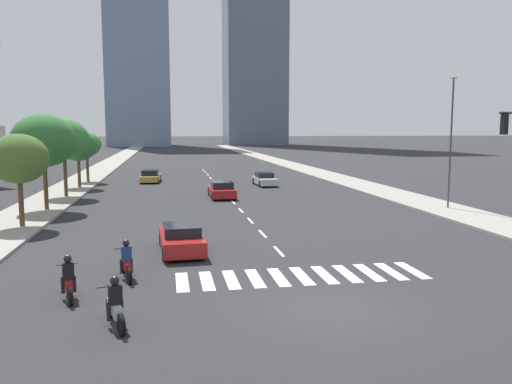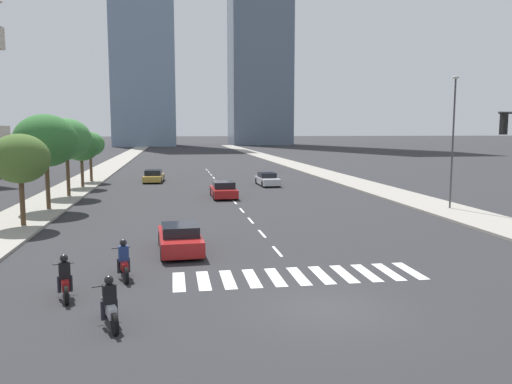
# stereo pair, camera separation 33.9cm
# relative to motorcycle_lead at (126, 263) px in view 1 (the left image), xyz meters

# --- Properties ---
(ground_plane) EXTENTS (800.00, 800.00, 0.00)m
(ground_plane) POSITION_rel_motorcycle_lead_xyz_m (6.52, -4.47, -0.58)
(ground_plane) COLOR #28282B
(sidewalk_east) EXTENTS (4.00, 260.00, 0.15)m
(sidewalk_east) POSITION_rel_motorcycle_lead_xyz_m (20.37, 25.53, -0.51)
(sidewalk_east) COLOR gray
(sidewalk_east) RESTS_ON ground
(sidewalk_west) EXTENTS (4.00, 260.00, 0.15)m
(sidewalk_west) POSITION_rel_motorcycle_lead_xyz_m (-7.33, 25.53, -0.51)
(sidewalk_west) COLOR gray
(sidewalk_west) RESTS_ON ground
(crosswalk_near) EXTENTS (9.45, 2.44, 0.01)m
(crosswalk_near) POSITION_rel_motorcycle_lead_xyz_m (6.52, -0.86, -0.58)
(crosswalk_near) COLOR silver
(crosswalk_near) RESTS_ON ground
(lane_divider_center) EXTENTS (0.14, 50.00, 0.01)m
(lane_divider_center) POSITION_rel_motorcycle_lead_xyz_m (6.52, 27.14, -0.58)
(lane_divider_center) COLOR silver
(lane_divider_center) RESTS_ON ground
(motorcycle_lead) EXTENTS (0.78, 2.21, 1.49)m
(motorcycle_lead) POSITION_rel_motorcycle_lead_xyz_m (0.00, 0.00, 0.00)
(motorcycle_lead) COLOR black
(motorcycle_lead) RESTS_ON ground
(motorcycle_trailing) EXTENTS (0.91, 2.04, 1.49)m
(motorcycle_trailing) POSITION_rel_motorcycle_lead_xyz_m (0.04, -4.78, 0.00)
(motorcycle_trailing) COLOR black
(motorcycle_trailing) RESTS_ON ground
(motorcycle_third) EXTENTS (0.83, 2.10, 1.49)m
(motorcycle_third) POSITION_rel_motorcycle_lead_xyz_m (-1.70, -2.04, 0.00)
(motorcycle_third) COLOR black
(motorcycle_third) RESTS_ON ground
(sedan_silver_0) EXTENTS (1.92, 4.44, 1.25)m
(sedan_silver_0) POSITION_rel_motorcycle_lead_xyz_m (11.14, 30.29, 0.00)
(sedan_silver_0) COLOR #B7BABF
(sedan_silver_0) RESTS_ON ground
(sedan_gold_1) EXTENTS (2.18, 4.64, 1.29)m
(sedan_gold_1) POSITION_rel_motorcycle_lead_xyz_m (-0.11, 35.46, 0.01)
(sedan_gold_1) COLOR #B28E38
(sedan_gold_1) RESTS_ON ground
(sedan_red_2) EXTENTS (1.96, 4.55, 1.32)m
(sedan_red_2) POSITION_rel_motorcycle_lead_xyz_m (5.95, 21.98, 0.03)
(sedan_red_2) COLOR maroon
(sedan_red_2) RESTS_ON ground
(sedan_red_3) EXTENTS (2.05, 4.51, 1.28)m
(sedan_red_3) POSITION_rel_motorcycle_lead_xyz_m (2.15, 3.86, 0.01)
(sedan_red_3) COLOR maroon
(sedan_red_3) RESTS_ON ground
(street_lamp_east) EXTENTS (0.50, 0.24, 8.92)m
(street_lamp_east) POSITION_rel_motorcycle_lead_xyz_m (20.67, 12.92, 4.65)
(street_lamp_east) COLOR #3F3F42
(street_lamp_east) RESTS_ON sidewalk_east
(street_tree_nearest) EXTENTS (3.25, 3.25, 5.14)m
(street_tree_nearest) POSITION_rel_motorcycle_lead_xyz_m (-6.53, 11.07, 3.31)
(street_tree_nearest) COLOR #4C3823
(street_tree_nearest) RESTS_ON sidewalk_west
(street_tree_second) EXTENTS (4.17, 4.17, 6.40)m
(street_tree_second) POSITION_rel_motorcycle_lead_xyz_m (-6.53, 17.13, 4.18)
(street_tree_second) COLOR #4C3823
(street_tree_second) RESTS_ON sidewalk_west
(street_tree_third) EXTENTS (3.92, 3.92, 6.26)m
(street_tree_third) POSITION_rel_motorcycle_lead_xyz_m (-6.53, 24.08, 4.15)
(street_tree_third) COLOR #4C3823
(street_tree_third) RESTS_ON sidewalk_west
(street_tree_fourth) EXTENTS (3.41, 3.41, 5.34)m
(street_tree_fourth) POSITION_rel_motorcycle_lead_xyz_m (-6.53, 30.70, 3.44)
(street_tree_fourth) COLOR #4C3823
(street_tree_fourth) RESTS_ON sidewalk_west
(street_tree_fifth) EXTENTS (2.94, 2.94, 5.10)m
(street_tree_fifth) POSITION_rel_motorcycle_lead_xyz_m (-6.53, 36.05, 3.40)
(street_tree_fifth) COLOR #4C3823
(street_tree_fifth) RESTS_ON sidewalk_west
(office_tower_left_skyline) EXTENTS (20.18, 20.96, 92.08)m
(office_tower_left_skyline) POSITION_rel_motorcycle_lead_xyz_m (-6.82, 157.19, 44.93)
(office_tower_left_skyline) COLOR slate
(office_tower_left_skyline) RESTS_ON ground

